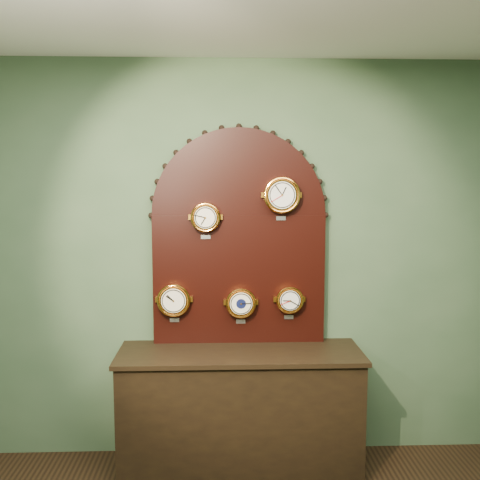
{
  "coord_description": "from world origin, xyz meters",
  "views": [
    {
      "loc": [
        -0.13,
        -1.28,
        1.98
      ],
      "look_at": [
        0.0,
        2.25,
        1.58
      ],
      "focal_mm": 40.43,
      "sensor_mm": 36.0,
      "label": 1
    }
  ],
  "objects_px": {
    "display_board": "(239,230)",
    "arabic_clock": "(282,195)",
    "barometer": "(241,303)",
    "tide_clock": "(290,300)",
    "hygrometer": "(174,300)",
    "shop_counter": "(240,412)",
    "roman_clock": "(205,217)"
  },
  "relations": [
    {
      "from": "roman_clock",
      "to": "tide_clock",
      "type": "relative_size",
      "value": 1.04
    },
    {
      "from": "shop_counter",
      "to": "arabic_clock",
      "type": "bearing_deg",
      "value": 27.9
    },
    {
      "from": "arabic_clock",
      "to": "shop_counter",
      "type": "bearing_deg",
      "value": -152.1
    },
    {
      "from": "arabic_clock",
      "to": "hygrometer",
      "type": "relative_size",
      "value": 1.07
    },
    {
      "from": "roman_clock",
      "to": "tide_clock",
      "type": "xyz_separation_m",
      "value": [
        0.58,
        0.0,
        -0.58
      ]
    },
    {
      "from": "shop_counter",
      "to": "roman_clock",
      "type": "bearing_deg",
      "value": 146.18
    },
    {
      "from": "roman_clock",
      "to": "barometer",
      "type": "distance_m",
      "value": 0.64
    },
    {
      "from": "arabic_clock",
      "to": "barometer",
      "type": "height_order",
      "value": "arabic_clock"
    },
    {
      "from": "shop_counter",
      "to": "barometer",
      "type": "distance_m",
      "value": 0.74
    },
    {
      "from": "arabic_clock",
      "to": "tide_clock",
      "type": "bearing_deg",
      "value": 1.41
    },
    {
      "from": "display_board",
      "to": "roman_clock",
      "type": "relative_size",
      "value": 6.05
    },
    {
      "from": "shop_counter",
      "to": "display_board",
      "type": "bearing_deg",
      "value": 90.0
    },
    {
      "from": "arabic_clock",
      "to": "hygrometer",
      "type": "bearing_deg",
      "value": 179.96
    },
    {
      "from": "roman_clock",
      "to": "tide_clock",
      "type": "distance_m",
      "value": 0.82
    },
    {
      "from": "barometer",
      "to": "arabic_clock",
      "type": "bearing_deg",
      "value": -0.17
    },
    {
      "from": "shop_counter",
      "to": "arabic_clock",
      "type": "height_order",
      "value": "arabic_clock"
    },
    {
      "from": "display_board",
      "to": "arabic_clock",
      "type": "distance_m",
      "value": 0.38
    },
    {
      "from": "arabic_clock",
      "to": "barometer",
      "type": "distance_m",
      "value": 0.79
    },
    {
      "from": "shop_counter",
      "to": "tide_clock",
      "type": "height_order",
      "value": "tide_clock"
    },
    {
      "from": "roman_clock",
      "to": "hygrometer",
      "type": "distance_m",
      "value": 0.61
    },
    {
      "from": "display_board",
      "to": "hygrometer",
      "type": "height_order",
      "value": "display_board"
    },
    {
      "from": "shop_counter",
      "to": "barometer",
      "type": "height_order",
      "value": "barometer"
    },
    {
      "from": "display_board",
      "to": "hygrometer",
      "type": "relative_size",
      "value": 5.48
    },
    {
      "from": "arabic_clock",
      "to": "roman_clock",
      "type": "bearing_deg",
      "value": 179.87
    },
    {
      "from": "barometer",
      "to": "tide_clock",
      "type": "height_order",
      "value": "tide_clock"
    },
    {
      "from": "barometer",
      "to": "shop_counter",
      "type": "bearing_deg",
      "value": -94.23
    },
    {
      "from": "hygrometer",
      "to": "tide_clock",
      "type": "xyz_separation_m",
      "value": [
        0.8,
        0.0,
        -0.01
      ]
    },
    {
      "from": "shop_counter",
      "to": "arabic_clock",
      "type": "xyz_separation_m",
      "value": [
        0.29,
        0.15,
        1.47
      ]
    },
    {
      "from": "shop_counter",
      "to": "barometer",
      "type": "relative_size",
      "value": 6.13
    },
    {
      "from": "shop_counter",
      "to": "display_board",
      "type": "height_order",
      "value": "display_board"
    },
    {
      "from": "display_board",
      "to": "arabic_clock",
      "type": "bearing_deg",
      "value": -13.1
    },
    {
      "from": "barometer",
      "to": "tide_clock",
      "type": "bearing_deg",
      "value": 0.12
    }
  ]
}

